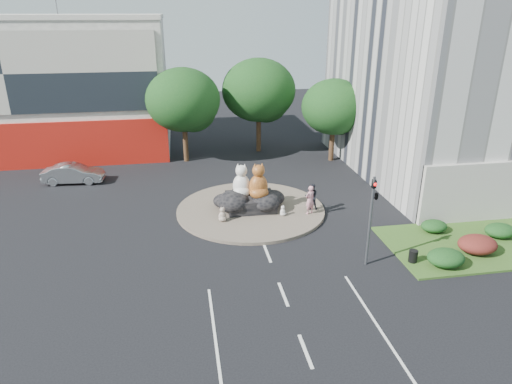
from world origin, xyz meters
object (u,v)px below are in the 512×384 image
(kitten_white, at_px, (283,210))
(litter_bin, at_px, (413,256))
(cat_white, at_px, (241,180))
(parked_car, at_px, (73,174))
(pedestrian_dark, at_px, (311,197))
(cat_tabby, at_px, (258,180))
(kitten_calico, at_px, (222,214))
(pedestrian_pink, at_px, (310,200))

(kitten_white, bearing_deg, litter_bin, -90.39)
(cat_white, xyz_separation_m, parked_car, (-12.33, 7.63, -1.48))
(cat_white, height_order, pedestrian_dark, cat_white)
(cat_tabby, xyz_separation_m, parked_car, (-13.39, 8.10, -1.54))
(cat_tabby, relative_size, kitten_white, 3.31)
(kitten_calico, relative_size, parked_car, 0.21)
(cat_white, relative_size, parked_car, 0.49)
(cat_white, xyz_separation_m, cat_tabby, (1.06, -0.47, 0.06))
(kitten_calico, relative_size, kitten_white, 1.34)
(kitten_calico, bearing_deg, cat_white, 50.31)
(kitten_calico, bearing_deg, litter_bin, -34.63)
(kitten_calico, distance_m, litter_bin, 11.69)
(pedestrian_pink, relative_size, parked_car, 0.42)
(pedestrian_pink, height_order, litter_bin, pedestrian_pink)
(cat_white, distance_m, kitten_calico, 2.80)
(parked_car, bearing_deg, cat_white, -117.15)
(kitten_white, bearing_deg, cat_white, 106.68)
(pedestrian_pink, bearing_deg, litter_bin, 92.81)
(cat_tabby, distance_m, pedestrian_pink, 3.60)
(kitten_white, bearing_deg, parked_car, 108.12)
(kitten_white, distance_m, parked_car, 17.47)
(pedestrian_pink, height_order, parked_car, pedestrian_pink)
(pedestrian_pink, distance_m, pedestrian_dark, 0.75)
(cat_tabby, xyz_separation_m, litter_bin, (7.03, -8.00, -1.85))
(pedestrian_pink, bearing_deg, kitten_white, -25.75)
(cat_tabby, relative_size, pedestrian_pink, 1.24)
(kitten_white, xyz_separation_m, pedestrian_dark, (2.12, 0.69, 0.55))
(cat_white, relative_size, cat_tabby, 0.95)
(pedestrian_dark, distance_m, parked_car, 18.97)
(kitten_calico, xyz_separation_m, parked_car, (-10.83, 9.42, 0.07))
(cat_tabby, bearing_deg, kitten_white, -44.67)
(kitten_white, relative_size, parked_car, 0.16)
(cat_white, height_order, parked_car, cat_white)
(cat_white, xyz_separation_m, pedestrian_pink, (4.28, -1.62, -1.06))
(parked_car, bearing_deg, kitten_calico, -126.39)
(kitten_calico, xyz_separation_m, litter_bin, (9.59, -6.68, -0.23))
(litter_bin, bearing_deg, cat_tabby, 131.31)
(litter_bin, bearing_deg, pedestrian_dark, 114.95)
(pedestrian_dark, bearing_deg, kitten_white, 25.48)
(cat_tabby, height_order, pedestrian_pink, cat_tabby)
(pedestrian_dark, relative_size, parked_car, 0.39)
(pedestrian_dark, relative_size, litter_bin, 2.71)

